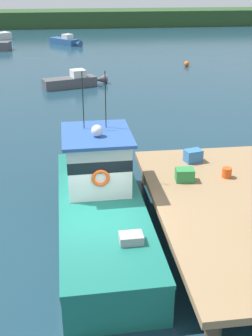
{
  "coord_description": "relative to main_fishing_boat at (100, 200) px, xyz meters",
  "views": [
    {
      "loc": [
        -0.51,
        -10.65,
        7.43
      ],
      "look_at": [
        1.2,
        2.59,
        1.4
      ],
      "focal_mm": 45.7,
      "sensor_mm": 36.0,
      "label": 1
    }
  ],
  "objects": [
    {
      "name": "mooring_buoy_spare_mooring",
      "position": [
        9.61,
        25.73,
        -0.77
      ],
      "size": [
        0.47,
        0.47,
        0.47
      ],
      "primitive_type": "sphere",
      "color": "#EA5B19",
      "rests_on": "ground"
    },
    {
      "name": "ground_plane",
      "position": [
        -0.19,
        -1.15,
        -1.01
      ],
      "size": [
        200.0,
        200.0,
        0.0
      ],
      "primitive_type": "plane",
      "color": "#193847"
    },
    {
      "name": "far_shoreline",
      "position": [
        -0.19,
        60.85,
        0.19
      ],
      "size": [
        120.0,
        8.0,
        2.4
      ],
      "primitive_type": "cube",
      "color": "#284723",
      "rests_on": "ground"
    },
    {
      "name": "bait_bucket",
      "position": [
        4.34,
        0.69,
        0.36
      ],
      "size": [
        0.32,
        0.32,
        0.34
      ],
      "primitive_type": "cylinder",
      "color": "#E04C19",
      "rests_on": "dock"
    },
    {
      "name": "crate_stack_mid_dock",
      "position": [
        2.86,
        0.61,
        0.41
      ],
      "size": [
        0.63,
        0.49,
        0.43
      ],
      "primitive_type": "cube",
      "rotation": [
        0.0,
        0.0,
        -0.08
      ],
      "color": "#2D8442",
      "rests_on": "dock"
    },
    {
      "name": "crate_stack_near_edge",
      "position": [
        3.57,
        2.14,
        0.42
      ],
      "size": [
        0.68,
        0.56,
        0.45
      ],
      "primitive_type": "cube",
      "rotation": [
        0.0,
        0.0,
        0.23
      ],
      "color": "#3370B2",
      "rests_on": "dock"
    },
    {
      "name": "main_fishing_boat",
      "position": [
        0.0,
        0.0,
        0.0
      ],
      "size": [
        2.68,
        9.83,
        4.8
      ],
      "color": "#196B5B",
      "rests_on": "ground"
    },
    {
      "name": "moored_boat_off_the_point",
      "position": [
        -0.49,
        19.36,
        -0.59
      ],
      "size": [
        4.84,
        2.38,
        1.22
      ],
      "color": "#4C4C51",
      "rests_on": "ground"
    },
    {
      "name": "moored_boat_outer_mooring",
      "position": [
        -1.08,
        40.37,
        -0.58
      ],
      "size": [
        3.91,
        4.29,
        1.23
      ],
      "color": "#285184",
      "rests_on": "ground"
    },
    {
      "name": "mooring_buoy_outer",
      "position": [
        -0.02,
        9.93,
        -0.83
      ],
      "size": [
        0.35,
        0.35,
        0.35
      ],
      "primitive_type": "sphere",
      "color": "#EA5B19",
      "rests_on": "ground"
    }
  ]
}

